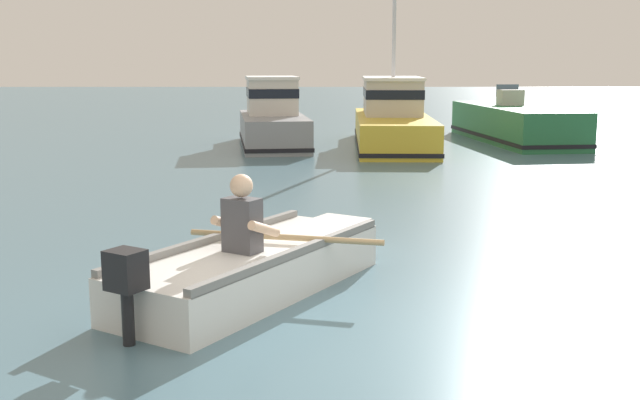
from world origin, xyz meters
name	(u,v)px	position (x,y,z in m)	size (l,w,h in m)	color
ground_plane	(405,334)	(0.00, 0.00, 0.00)	(120.00, 120.00, 0.00)	slate
rowboat_with_person	(254,266)	(-1.35, 1.22, 0.25)	(2.57, 3.41, 1.19)	white
moored_boat_grey	(270,120)	(-1.98, 14.05, 0.68)	(2.22, 4.67, 1.83)	gray
moored_boat_yellow	(390,120)	(1.20, 14.11, 0.68)	(2.11, 6.43, 4.49)	gold
moored_boat_green	(512,125)	(4.73, 15.20, 0.47)	(2.59, 6.12, 1.57)	#287042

